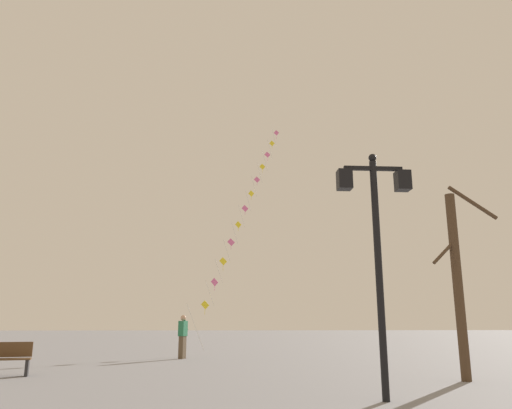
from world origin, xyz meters
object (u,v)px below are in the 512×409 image
object	(u,v)px
twin_lantern_lamp_post	(376,224)
kite_train	(245,209)
bare_tree	(458,277)
kite_flyer	(183,335)

from	to	relation	value
twin_lantern_lamp_post	kite_train	bearing A→B (deg)	95.74
twin_lantern_lamp_post	bare_tree	size ratio (longest dim) A/B	0.95
twin_lantern_lamp_post	kite_flyer	distance (m)	12.62
twin_lantern_lamp_post	bare_tree	world-z (taller)	bare_tree
bare_tree	kite_flyer	bearing A→B (deg)	132.11
twin_lantern_lamp_post	kite_train	distance (m)	18.84
twin_lantern_lamp_post	kite_train	world-z (taller)	kite_train
kite_flyer	twin_lantern_lamp_post	bearing A→B (deg)	-135.50
kite_flyer	bare_tree	bearing A→B (deg)	-115.17
twin_lantern_lamp_post	kite_flyer	xyz separation A→B (m)	(-4.60, 11.50, -2.40)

